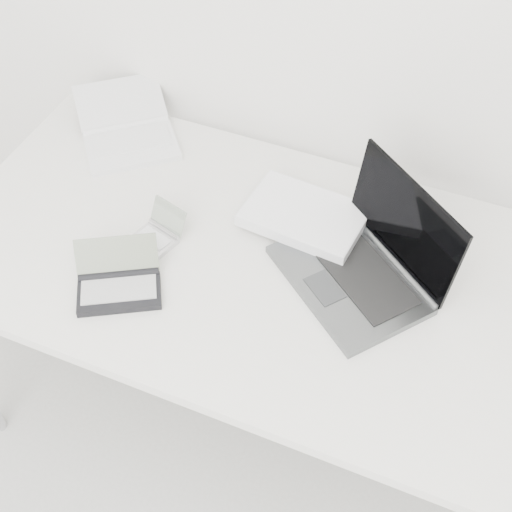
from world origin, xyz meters
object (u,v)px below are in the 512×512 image
at_px(desk, 274,277).
at_px(palmtop_charcoal, 119,284).
at_px(laptop_large, 340,243).
at_px(netbook_open_white, 128,134).

distance_m(desk, palmtop_charcoal, 0.36).
bearing_deg(laptop_large, palmtop_charcoal, -107.46).
height_order(desk, laptop_large, laptop_large).
distance_m(netbook_open_white, palmtop_charcoal, 0.53).
xyz_separation_m(laptop_large, netbook_open_white, (-0.66, 0.18, -0.02)).
bearing_deg(palmtop_charcoal, laptop_large, 4.83).
relative_size(laptop_large, palmtop_charcoal, 2.25).
xyz_separation_m(desk, laptop_large, (0.13, 0.09, 0.08)).
bearing_deg(palmtop_charcoal, desk, 4.45).
relative_size(desk, laptop_large, 2.99).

